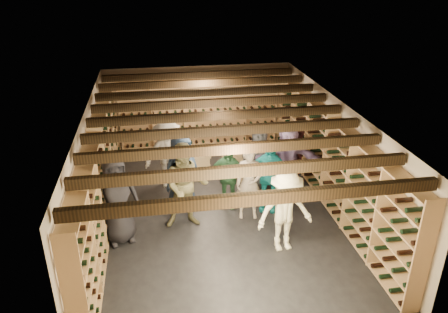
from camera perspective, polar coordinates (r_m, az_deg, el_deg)
name	(u,v)px	position (r m, az deg, el deg)	size (l,w,h in m)	color
ground	(219,208)	(10.19, -0.63, -6.71)	(8.00, 8.00, 0.00)	black
walls	(219,161)	(9.61, -0.66, -0.60)	(5.52, 8.02, 2.40)	tan
ceiling	(219,109)	(9.17, -0.70, 6.20)	(5.50, 8.00, 0.01)	beige
ceiling_joists	(219,116)	(9.21, -0.70, 5.37)	(5.40, 7.12, 0.18)	black
wine_rack_left	(100,175)	(9.66, -15.91, -2.31)	(0.32, 7.50, 2.15)	#A2734F
wine_rack_right	(329,158)	(10.34, 13.56, -0.21)	(0.32, 7.50, 2.15)	#A2734F
wine_rack_back	(199,111)	(13.19, -3.23, 5.95)	(4.70, 0.30, 2.15)	#A2734F
crate_stack_left	(232,163)	(11.54, 1.01, -0.81)	(0.51, 0.34, 0.68)	tan
crate_stack_right	(200,164)	(11.49, -3.22, -0.95)	(0.56, 0.43, 0.68)	tan
crate_loose	(239,177)	(11.37, 1.91, -2.66)	(0.50, 0.33, 0.17)	tan
person_0	(117,200)	(8.88, -13.83, -5.50)	(0.93, 0.60, 1.90)	black
person_2	(186,186)	(9.15, -4.95, -3.86)	(0.92, 0.72, 1.90)	brown
person_3	(285,211)	(8.52, 7.99, -7.06)	(1.11, 0.64, 1.72)	beige
person_4	(269,176)	(9.78, 5.84, -2.57)	(0.99, 0.41, 1.70)	#117C85
person_6	(182,172)	(9.85, -5.53, -2.00)	(0.88, 0.57, 1.81)	#1F2F48
person_7	(249,183)	(9.47, 3.32, -3.51)	(0.61, 0.40, 1.68)	gray
person_8	(299,156)	(11.13, 9.75, 0.12)	(0.72, 0.56, 1.49)	#42191C
person_9	(168,153)	(10.83, -7.37, 0.44)	(1.15, 0.66, 1.79)	beige
person_10	(228,177)	(9.90, 0.48, -2.63)	(0.89, 0.37, 1.53)	#265132
person_11	(288,159)	(10.63, 8.31, -0.28)	(1.61, 0.51, 1.73)	slate
person_12	(259,157)	(10.71, 4.56, -0.03)	(0.82, 0.54, 1.69)	#343539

